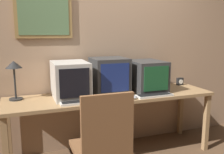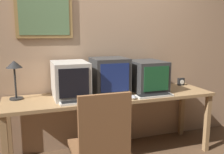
{
  "view_description": "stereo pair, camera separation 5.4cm",
  "coord_description": "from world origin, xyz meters",
  "px_view_note": "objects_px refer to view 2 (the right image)",
  "views": [
    {
      "loc": [
        -0.96,
        -1.59,
        1.47
      ],
      "look_at": [
        0.0,
        1.02,
        0.96
      ],
      "focal_mm": 40.0,
      "sensor_mm": 36.0,
      "label": 1
    },
    {
      "loc": [
        -0.91,
        -1.61,
        1.47
      ],
      "look_at": [
        0.0,
        1.02,
        0.96
      ],
      "focal_mm": 40.0,
      "sensor_mm": 36.0,
      "label": 2
    }
  ],
  "objects_px": {
    "monitor_left": "(70,80)",
    "desk_clock": "(181,82)",
    "monitor_right": "(147,76)",
    "keyboard_main": "(79,102)",
    "desk_lamp": "(14,69)",
    "mouse_near_keyboard": "(103,99)",
    "keyboard_side": "(154,96)",
    "monitor_center": "(109,76)",
    "mouse_far_corner": "(133,97)"
  },
  "relations": [
    {
      "from": "mouse_near_keyboard",
      "to": "desk_lamp",
      "type": "bearing_deg",
      "value": 156.54
    },
    {
      "from": "monitor_left",
      "to": "desk_lamp",
      "type": "xyz_separation_m",
      "value": [
        -0.57,
        0.1,
        0.13
      ]
    },
    {
      "from": "mouse_far_corner",
      "to": "desk_lamp",
      "type": "xyz_separation_m",
      "value": [
        -1.19,
        0.39,
        0.3
      ]
    },
    {
      "from": "keyboard_side",
      "to": "desk_clock",
      "type": "bearing_deg",
      "value": 33.52
    },
    {
      "from": "keyboard_main",
      "to": "monitor_center",
      "type": "bearing_deg",
      "value": 35.44
    },
    {
      "from": "keyboard_main",
      "to": "mouse_far_corner",
      "type": "height_order",
      "value": "mouse_far_corner"
    },
    {
      "from": "monitor_center",
      "to": "desk_clock",
      "type": "bearing_deg",
      "value": 5.14
    },
    {
      "from": "desk_clock",
      "to": "desk_lamp",
      "type": "relative_size",
      "value": 0.24
    },
    {
      "from": "monitor_center",
      "to": "keyboard_side",
      "type": "distance_m",
      "value": 0.57
    },
    {
      "from": "mouse_far_corner",
      "to": "monitor_center",
      "type": "bearing_deg",
      "value": 116.13
    },
    {
      "from": "mouse_far_corner",
      "to": "monitor_left",
      "type": "bearing_deg",
      "value": 155.13
    },
    {
      "from": "monitor_right",
      "to": "monitor_center",
      "type": "bearing_deg",
      "value": 174.01
    },
    {
      "from": "keyboard_side",
      "to": "desk_lamp",
      "type": "relative_size",
      "value": 1.01
    },
    {
      "from": "monitor_left",
      "to": "desk_clock",
      "type": "relative_size",
      "value": 4.82
    },
    {
      "from": "monitor_right",
      "to": "mouse_near_keyboard",
      "type": "xyz_separation_m",
      "value": [
        -0.64,
        -0.26,
        -0.17
      ]
    },
    {
      "from": "keyboard_main",
      "to": "desk_clock",
      "type": "relative_size",
      "value": 4.02
    },
    {
      "from": "desk_lamp",
      "to": "mouse_near_keyboard",
      "type": "bearing_deg",
      "value": -23.46
    },
    {
      "from": "keyboard_side",
      "to": "desk_lamp",
      "type": "bearing_deg",
      "value": 165.19
    },
    {
      "from": "monitor_right",
      "to": "keyboard_side",
      "type": "xyz_separation_m",
      "value": [
        -0.04,
        -0.27,
        -0.17
      ]
    },
    {
      "from": "monitor_center",
      "to": "desk_clock",
      "type": "xyz_separation_m",
      "value": [
        1.05,
        0.09,
        -0.16
      ]
    },
    {
      "from": "keyboard_main",
      "to": "desk_lamp",
      "type": "height_order",
      "value": "desk_lamp"
    },
    {
      "from": "monitor_left",
      "to": "monitor_right",
      "type": "bearing_deg",
      "value": -0.61
    },
    {
      "from": "monitor_right",
      "to": "mouse_far_corner",
      "type": "height_order",
      "value": "monitor_right"
    },
    {
      "from": "monitor_center",
      "to": "desk_clock",
      "type": "distance_m",
      "value": 1.07
    },
    {
      "from": "desk_lamp",
      "to": "monitor_right",
      "type": "bearing_deg",
      "value": -4.26
    },
    {
      "from": "mouse_near_keyboard",
      "to": "keyboard_main",
      "type": "bearing_deg",
      "value": 177.77
    },
    {
      "from": "monitor_right",
      "to": "keyboard_main",
      "type": "bearing_deg",
      "value": -164.16
    },
    {
      "from": "monitor_right",
      "to": "mouse_near_keyboard",
      "type": "relative_size",
      "value": 4.59
    },
    {
      "from": "monitor_center",
      "to": "keyboard_main",
      "type": "bearing_deg",
      "value": -144.56
    },
    {
      "from": "keyboard_main",
      "to": "mouse_near_keyboard",
      "type": "height_order",
      "value": "mouse_near_keyboard"
    },
    {
      "from": "keyboard_side",
      "to": "monitor_right",
      "type": "bearing_deg",
      "value": 81.04
    },
    {
      "from": "monitor_right",
      "to": "monitor_left",
      "type": "bearing_deg",
      "value": 179.39
    },
    {
      "from": "keyboard_main",
      "to": "desk_lamp",
      "type": "distance_m",
      "value": 0.77
    },
    {
      "from": "mouse_far_corner",
      "to": "desk_clock",
      "type": "bearing_deg",
      "value": 25.45
    },
    {
      "from": "monitor_left",
      "to": "monitor_right",
      "type": "height_order",
      "value": "monitor_left"
    },
    {
      "from": "monitor_left",
      "to": "desk_clock",
      "type": "height_order",
      "value": "monitor_left"
    },
    {
      "from": "keyboard_side",
      "to": "desk_clock",
      "type": "distance_m",
      "value": 0.76
    },
    {
      "from": "keyboard_main",
      "to": "mouse_near_keyboard",
      "type": "distance_m",
      "value": 0.25
    },
    {
      "from": "monitor_left",
      "to": "desk_lamp",
      "type": "height_order",
      "value": "desk_lamp"
    },
    {
      "from": "mouse_near_keyboard",
      "to": "mouse_far_corner",
      "type": "height_order",
      "value": "mouse_far_corner"
    },
    {
      "from": "keyboard_main",
      "to": "keyboard_side",
      "type": "relative_size",
      "value": 0.93
    },
    {
      "from": "keyboard_side",
      "to": "mouse_far_corner",
      "type": "xyz_separation_m",
      "value": [
        -0.26,
        -0.01,
        0.01
      ]
    },
    {
      "from": "monitor_right",
      "to": "keyboard_side",
      "type": "relative_size",
      "value": 1.1
    },
    {
      "from": "desk_clock",
      "to": "desk_lamp",
      "type": "height_order",
      "value": "desk_lamp"
    },
    {
      "from": "monitor_left",
      "to": "desk_clock",
      "type": "distance_m",
      "value": 1.53
    },
    {
      "from": "keyboard_side",
      "to": "desk_clock",
      "type": "height_order",
      "value": "desk_clock"
    },
    {
      "from": "keyboard_main",
      "to": "mouse_far_corner",
      "type": "distance_m",
      "value": 0.59
    },
    {
      "from": "desk_lamp",
      "to": "keyboard_main",
      "type": "bearing_deg",
      "value": -30.92
    },
    {
      "from": "monitor_center",
      "to": "keyboard_main",
      "type": "distance_m",
      "value": 0.56
    },
    {
      "from": "desk_lamp",
      "to": "monitor_center",
      "type": "bearing_deg",
      "value": -3.48
    }
  ]
}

